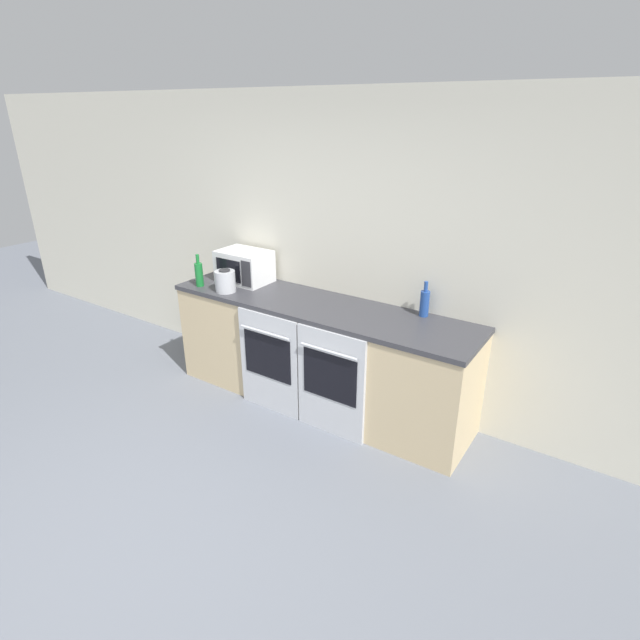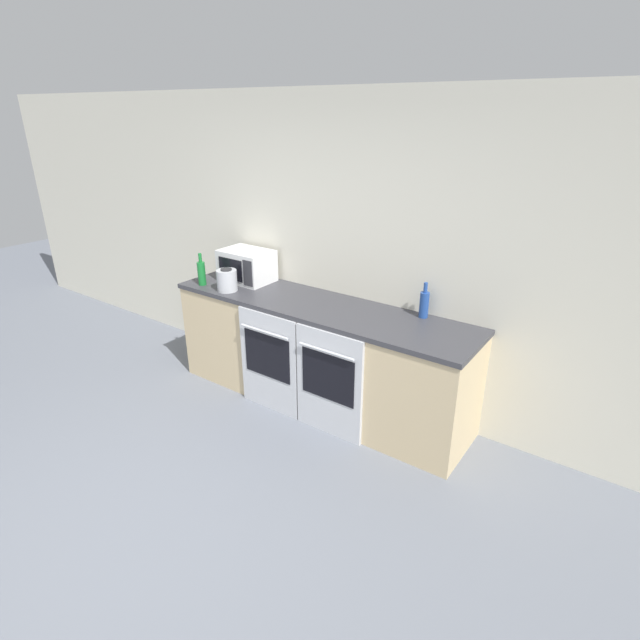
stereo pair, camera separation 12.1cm
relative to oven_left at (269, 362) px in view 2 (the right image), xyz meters
The scene contains 9 objects.
ground_plane 1.70m from the oven_left, 80.38° to the right, with size 16.00×16.00×0.00m, color slate.
wall_back 1.13m from the oven_left, 68.55° to the left, with size 10.00×0.06×2.60m.
counter_back 0.44m from the oven_left, 51.30° to the left, with size 2.73×0.68×0.94m.
oven_left is the anchor object (origin of this frame).
oven_right 0.62m from the oven_left, ahead, with size 0.60×0.06×0.90m.
microwave 1.00m from the oven_left, 144.12° to the left, with size 0.47×0.34×0.29m.
bottle_blue 1.38m from the oven_left, 28.02° to the left, with size 0.07×0.07×0.28m.
bottle_green 1.07m from the oven_left, behind, with size 0.07×0.07×0.30m.
kettle 0.83m from the oven_left, 165.90° to the left, with size 0.18×0.18×0.20m.
Camera 2 is at (2.25, -1.18, 2.43)m, focal length 28.00 mm.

